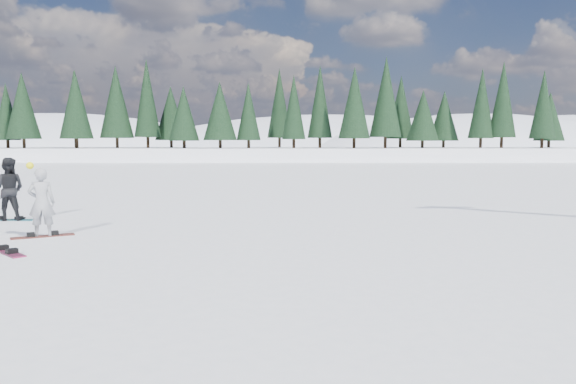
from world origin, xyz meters
name	(u,v)px	position (x,y,z in m)	size (l,w,h in m)	color
ground	(94,237)	(0.00, 0.00, 0.00)	(420.00, 420.00, 0.00)	white
alpine_backdrop	(242,185)	(-11.72, 189.16, -13.97)	(412.50, 227.00, 53.20)	white
snowboarder_woman	(41,202)	(-1.34, 0.09, 0.89)	(0.74, 0.59, 1.91)	#9FA0A4
snowboarder_man	(9,189)	(-3.63, 3.04, 0.96)	(0.94, 0.73, 1.93)	black
snowboard_woman	(43,236)	(-1.34, 0.09, 0.01)	(1.50, 0.28, 0.03)	maroon
snowboard_man	(10,220)	(-3.63, 3.04, 0.01)	(1.50, 0.28, 0.03)	#17717F
snowboard_loose_b	(7,252)	(-1.24, -1.93, 0.01)	(1.50, 0.28, 0.03)	maroon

